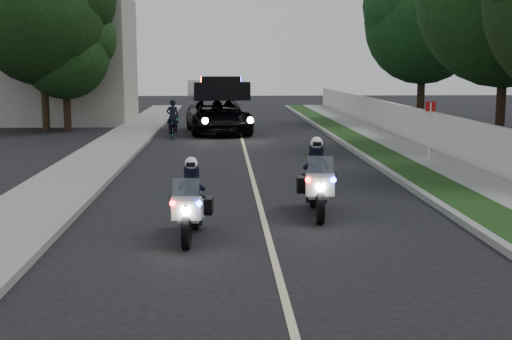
{
  "coord_description": "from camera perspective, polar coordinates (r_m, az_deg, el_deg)",
  "views": [
    {
      "loc": [
        -0.86,
        -13.07,
        3.26
      ],
      "look_at": [
        -0.14,
        1.53,
        1.0
      ],
      "focal_mm": 47.79,
      "sensor_mm": 36.0,
      "label": 1
    }
  ],
  "objects": [
    {
      "name": "curb_left",
      "position": [
        23.51,
        -10.72,
        0.85
      ],
      "size": [
        0.2,
        60.0,
        0.15
      ],
      "primitive_type": "cube",
      "color": "gray",
      "rests_on": "ground"
    },
    {
      "name": "sidewalk_left",
      "position": [
        23.69,
        -13.36,
        0.83
      ],
      "size": [
        2.0,
        60.0,
        0.16
      ],
      "primitive_type": "cube",
      "color": "gray",
      "rests_on": "ground"
    },
    {
      "name": "police_suv",
      "position": [
        32.99,
        -3.16,
        3.11
      ],
      "size": [
        3.45,
        6.3,
        2.93
      ],
      "primitive_type": "imported",
      "rotation": [
        0.0,
        0.0,
        0.11
      ],
      "color": "black",
      "rests_on": "ground"
    },
    {
      "name": "grass_verge",
      "position": [
        23.97,
        10.86,
        1.0
      ],
      "size": [
        1.2,
        60.0,
        0.16
      ],
      "primitive_type": "cube",
      "color": "#193814",
      "rests_on": "ground"
    },
    {
      "name": "ground",
      "position": [
        13.5,
        0.91,
        -5.19
      ],
      "size": [
        120.0,
        120.0,
        0.0
      ],
      "primitive_type": "plane",
      "color": "black",
      "rests_on": "ground"
    },
    {
      "name": "tree_right_b",
      "position": [
        27.9,
        19.62,
        1.57
      ],
      "size": [
        8.39,
        8.39,
        11.06
      ],
      "primitive_type": null,
      "rotation": [
        0.0,
        0.0,
        0.32
      ],
      "color": "#173D14",
      "rests_on": "ground"
    },
    {
      "name": "property_wall",
      "position": [
        24.53,
        16.14,
        2.57
      ],
      "size": [
        0.22,
        60.0,
        1.5
      ],
      "primitive_type": "cube",
      "color": "beige",
      "rests_on": "ground"
    },
    {
      "name": "sign_post",
      "position": [
        23.42,
        14.24,
        0.52
      ],
      "size": [
        0.38,
        0.38,
        2.13
      ],
      "primitive_type": null,
      "rotation": [
        0.0,
        0.0,
        -0.15
      ],
      "color": "red",
      "rests_on": "ground"
    },
    {
      "name": "tree_left_far",
      "position": [
        35.19,
        -17.12,
        3.09
      ],
      "size": [
        6.74,
        6.74,
        10.42
      ],
      "primitive_type": null,
      "rotation": [
        0.0,
        0.0,
        -0.08
      ],
      "color": "#143310",
      "rests_on": "ground"
    },
    {
      "name": "bicycle",
      "position": [
        30.86,
        -6.96,
        2.67
      ],
      "size": [
        0.63,
        1.71,
        0.89
      ],
      "primitive_type": "imported",
      "rotation": [
        0.0,
        0.0,
        0.02
      ],
      "color": "black",
      "rests_on": "ground"
    },
    {
      "name": "tree_left_near",
      "position": [
        35.2,
        -15.46,
        3.17
      ],
      "size": [
        5.71,
        5.71,
        7.29
      ],
      "primitive_type": null,
      "rotation": [
        0.0,
        0.0,
        -0.39
      ],
      "color": "#173D14",
      "rests_on": "ground"
    },
    {
      "name": "tree_right_d",
      "position": [
        38.36,
        13.5,
        3.68
      ],
      "size": [
        7.4,
        7.4,
        10.28
      ],
      "primitive_type": null,
      "rotation": [
        0.0,
        0.0,
        0.23
      ],
      "color": "#164218",
      "rests_on": "ground"
    },
    {
      "name": "cyclist",
      "position": [
        30.86,
        -6.96,
        2.67
      ],
      "size": [
        0.59,
        0.42,
        1.52
      ],
      "primitive_type": "imported",
      "rotation": [
        0.0,
        0.0,
        3.25
      ],
      "color": "black",
      "rests_on": "ground"
    },
    {
      "name": "sidewalk_right",
      "position": [
        24.31,
        13.84,
        1.01
      ],
      "size": [
        1.4,
        60.0,
        0.16
      ],
      "primitive_type": "cube",
      "color": "gray",
      "rests_on": "ground"
    },
    {
      "name": "police_moto_left",
      "position": [
        13.08,
        -5.42,
        -5.69
      ],
      "size": [
        0.76,
        1.86,
        1.55
      ],
      "primitive_type": null,
      "rotation": [
        0.0,
        0.0,
        -0.07
      ],
      "color": "white",
      "rests_on": "ground"
    },
    {
      "name": "lane_marking",
      "position": [
        23.31,
        -0.68,
        0.76
      ],
      "size": [
        0.12,
        50.0,
        0.01
      ],
      "primitive_type": "cube",
      "color": "#BFB78C",
      "rests_on": "ground"
    },
    {
      "name": "police_moto_right",
      "position": [
        15.06,
        5.07,
        -3.75
      ],
      "size": [
        0.8,
        2.05,
        1.72
      ],
      "primitive_type": null,
      "rotation": [
        0.0,
        0.0,
        -0.05
      ],
      "color": "silver",
      "rests_on": "ground"
    },
    {
      "name": "building_far",
      "position": [
        40.13,
        -16.19,
        8.8
      ],
      "size": [
        8.0,
        6.0,
        7.0
      ],
      "primitive_type": "cube",
      "color": "#A8A396",
      "rests_on": "ground"
    },
    {
      "name": "tree_right_e",
      "position": [
        39.38,
        13.59,
        3.8
      ],
      "size": [
        7.5,
        7.5,
        10.94
      ],
      "primitive_type": null,
      "rotation": [
        0.0,
        0.0,
        0.16
      ],
      "color": "black",
      "rests_on": "ground"
    },
    {
      "name": "curb_right",
      "position": [
        23.81,
        9.23,
        0.99
      ],
      "size": [
        0.2,
        60.0,
        0.15
      ],
      "primitive_type": "cube",
      "color": "gray",
      "rests_on": "ground"
    }
  ]
}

